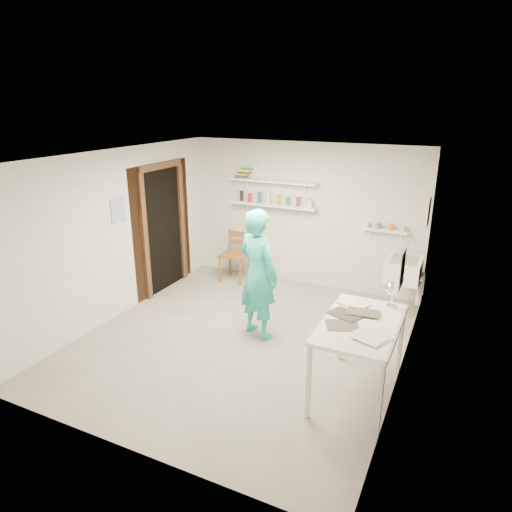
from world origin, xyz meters
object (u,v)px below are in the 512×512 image
at_px(desk_lamp, 393,289).
at_px(wall_clock, 259,248).
at_px(work_table, 358,359).
at_px(man, 258,274).
at_px(belfast_sink, 404,269).
at_px(wooden_chair, 235,255).

bearing_deg(desk_lamp, wall_clock, 166.26).
bearing_deg(wall_clock, work_table, -9.67).
height_order(man, work_table, man).
relative_size(belfast_sink, wall_clock, 1.91).
xyz_separation_m(wall_clock, work_table, (1.61, -0.96, -0.74)).
xyz_separation_m(wall_clock, wooden_chair, (-1.11, 1.38, -0.68)).
bearing_deg(man, wooden_chair, -31.95).
xyz_separation_m(belfast_sink, wooden_chair, (-2.83, 0.11, -0.22)).
xyz_separation_m(belfast_sink, man, (-1.64, -1.48, 0.17)).
bearing_deg(desk_lamp, wooden_chair, 148.07).
distance_m(man, work_table, 1.76).
distance_m(work_table, desk_lamp, 0.85).
distance_m(wall_clock, wooden_chair, 1.90).
xyz_separation_m(wooden_chair, desk_lamp, (2.93, -1.83, 0.60)).
xyz_separation_m(work_table, desk_lamp, (0.21, 0.51, 0.65)).
distance_m(wooden_chair, desk_lamp, 3.50).
distance_m(wooden_chair, work_table, 3.59).
xyz_separation_m(man, work_table, (1.53, -0.75, -0.45)).
bearing_deg(desk_lamp, belfast_sink, 93.39).
bearing_deg(belfast_sink, man, -137.97).
distance_m(man, wall_clock, 0.36).
bearing_deg(man, work_table, 174.90).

